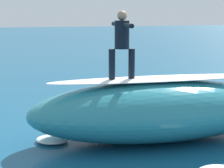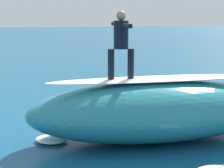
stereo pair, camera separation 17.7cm
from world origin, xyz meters
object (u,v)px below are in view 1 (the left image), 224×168
(surfer_riding, at_px, (122,40))
(surfer_paddling, at_px, (101,110))
(surfboard_paddling, at_px, (104,115))
(surfboard_riding, at_px, (122,81))

(surfer_riding, height_order, surfer_paddling, surfer_riding)
(surfboard_paddling, bearing_deg, surfboard_riding, -122.10)
(surfboard_paddling, relative_size, surfer_paddling, 1.55)
(surfer_riding, bearing_deg, surfboard_riding, -0.17)
(surfboard_riding, bearing_deg, surfer_paddling, -92.00)
(surfboard_riding, xyz_separation_m, surfer_riding, (-0.00, 0.00, 0.92))
(surfboard_riding, height_order, surfer_riding, surfer_riding)
(surfer_riding, bearing_deg, surfer_paddling, -92.00)
(surfboard_paddling, bearing_deg, surfer_riding, -122.10)
(surfboard_riding, distance_m, surfer_paddling, 2.69)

